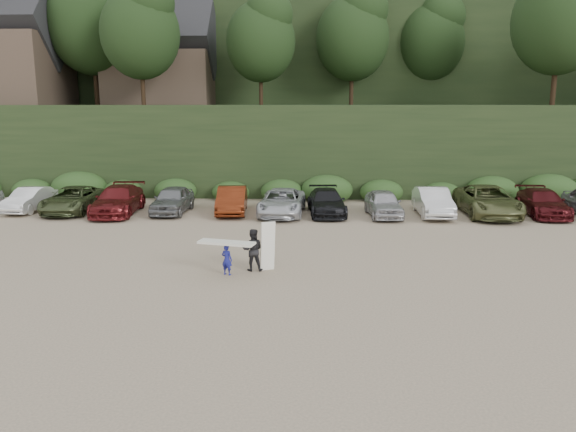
{
  "coord_description": "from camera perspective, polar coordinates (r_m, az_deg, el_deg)",
  "views": [
    {
      "loc": [
        -0.24,
        -20.9,
        6.12
      ],
      "look_at": [
        -1.24,
        3.0,
        1.3
      ],
      "focal_mm": 35.0,
      "sensor_mm": 36.0,
      "label": 1
    }
  ],
  "objects": [
    {
      "name": "parked_cars",
      "position": [
        31.35,
        2.71,
        1.5
      ],
      "size": [
        39.21,
        6.1,
        1.63
      ],
      "color": "#BBBAC0",
      "rests_on": "ground"
    },
    {
      "name": "child_surfer",
      "position": [
        20.38,
        -6.25,
        -3.68
      ],
      "size": [
        2.14,
        1.06,
        1.24
      ],
      "color": "navy",
      "rests_on": "ground"
    },
    {
      "name": "hillside_backdrop",
      "position": [
        57.06,
        2.45,
        16.51
      ],
      "size": [
        90.0,
        41.5,
        28.0
      ],
      "color": "black",
      "rests_on": "ground"
    },
    {
      "name": "ground",
      "position": [
        21.78,
        2.94,
        -4.94
      ],
      "size": [
        120.0,
        120.0,
        0.0
      ],
      "primitive_type": "plane",
      "color": "tan",
      "rests_on": "ground"
    },
    {
      "name": "adult_surfer",
      "position": [
        20.83,
        -3.46,
        -3.42
      ],
      "size": [
        1.25,
        0.63,
        1.87
      ],
      "color": "black",
      "rests_on": "ground"
    }
  ]
}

